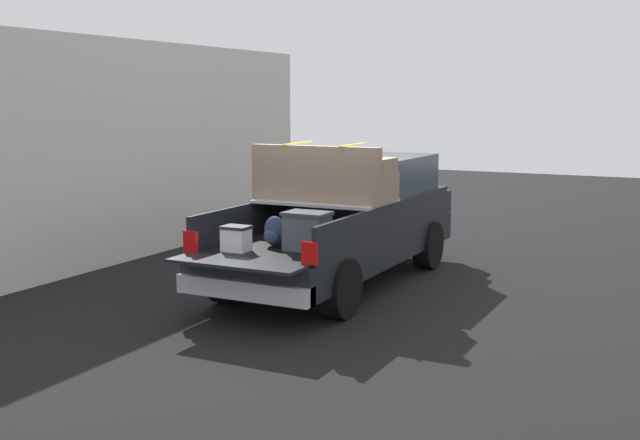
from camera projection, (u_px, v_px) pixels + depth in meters
ground_plane at (337, 284)px, 12.47m from camera, size 40.00×40.00×0.00m
pickup_truck at (348, 219)px, 12.66m from camera, size 6.05×2.06×2.23m
building_facade at (132, 150)px, 14.34m from camera, size 11.19×0.36×3.92m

